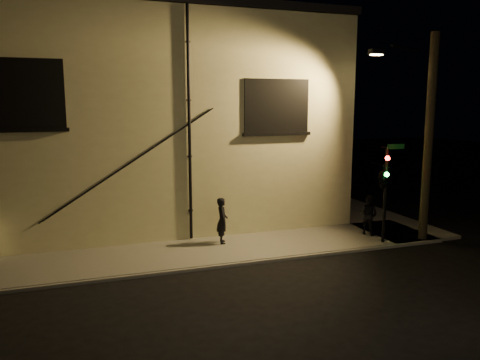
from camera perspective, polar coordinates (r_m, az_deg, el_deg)
name	(u,v)px	position (r m, az deg, el deg)	size (l,w,h in m)	color
ground	(266,262)	(15.44, 3.20, -9.93)	(90.00, 90.00, 0.00)	black
sidewalk	(254,224)	(19.76, 1.67, -5.43)	(21.00, 16.00, 0.12)	slate
building	(135,118)	(22.63, -12.67, 7.36)	(16.20, 12.23, 8.80)	beige
pedestrian_a	(222,221)	(16.80, -2.19, -4.96)	(0.60, 0.40, 1.65)	black
pedestrian_b	(368,215)	(18.56, 15.38, -4.09)	(0.75, 0.58, 1.54)	black
traffic_signal	(383,178)	(17.15, 17.06, 0.28)	(1.33, 2.10, 3.55)	black
streetlamp_pole	(426,134)	(18.18, 21.73, 5.18)	(2.03, 1.40, 7.55)	black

